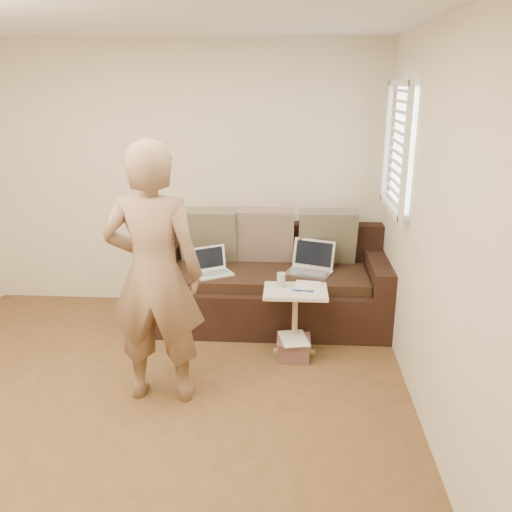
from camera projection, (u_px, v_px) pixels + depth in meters
name	position (u px, v px, depth m)	size (l,w,h in m)	color
floor	(123.00, 429.00, 3.60)	(4.50, 4.50, 0.00)	#513C1E
ceiling	(85.00, 3.00, 2.79)	(4.50, 4.50, 0.00)	white
wall_back	(181.00, 178.00, 5.33)	(4.00, 4.00, 0.00)	beige
wall_right	(450.00, 250.00, 3.07)	(4.50, 4.50, 0.00)	beige
window_blinds	(398.00, 147.00, 4.38)	(0.12, 0.88, 1.08)	white
sofa	(269.00, 280.00, 5.10)	(2.20, 0.95, 0.85)	black
pillow_left	(208.00, 235.00, 5.22)	(0.55, 0.14, 0.55)	brown
pillow_mid	(265.00, 235.00, 5.22)	(0.55, 0.14, 0.55)	#755C54
pillow_right	(328.00, 237.00, 5.17)	(0.55, 0.14, 0.55)	brown
laptop_silver	(309.00, 273.00, 4.98)	(0.40, 0.29, 0.27)	#B7BABC
laptop_white	(213.00, 275.00, 4.95)	(0.33, 0.24, 0.24)	white
person	(154.00, 275.00, 3.71)	(0.69, 0.47, 1.88)	brown
side_table	(295.00, 322.00, 4.53)	(0.52, 0.37, 0.58)	silver
drinking_glass	(281.00, 280.00, 4.49)	(0.07, 0.07, 0.12)	silver
scissors	(303.00, 291.00, 4.40)	(0.18, 0.10, 0.02)	silver
paper_on_table	(307.00, 287.00, 4.49)	(0.21, 0.30, 0.00)	white
striped_box	(293.00, 348.00, 4.51)	(0.28, 0.28, 0.18)	red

